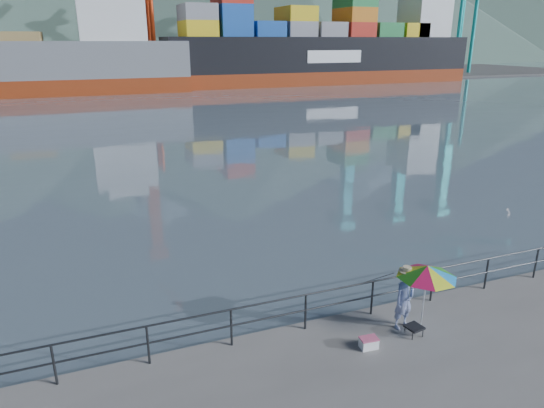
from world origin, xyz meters
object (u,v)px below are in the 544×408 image
(beach_umbrella, at_px, (427,271))
(cooler_bag, at_px, (369,343))
(fisherman, at_px, (404,300))
(container_ship, at_px, (331,47))

(beach_umbrella, relative_size, cooler_bag, 4.68)
(fisherman, relative_size, cooler_bag, 3.79)
(fisherman, xyz_separation_m, beach_umbrella, (0.37, -0.31, 0.90))
(fisherman, distance_m, beach_umbrella, 1.02)
(cooler_bag, bearing_deg, fisherman, 25.05)
(beach_umbrella, relative_size, container_ship, 0.04)
(fisherman, xyz_separation_m, cooler_bag, (-1.31, -0.48, -0.68))
(cooler_bag, relative_size, container_ship, 0.01)
(fisherman, relative_size, container_ship, 0.03)
(fisherman, bearing_deg, container_ship, 56.20)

